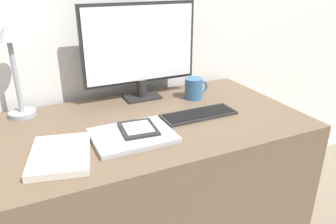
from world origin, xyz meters
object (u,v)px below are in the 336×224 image
at_px(ereader, 138,128).
at_px(desk_lamp, 13,60).
at_px(monitor, 140,48).
at_px(coffee_mug, 194,88).
at_px(keyboard, 199,114).
at_px(notebook, 60,155).
at_px(laptop, 133,135).

xyz_separation_m(ereader, desk_lamp, (-0.38, 0.37, 0.22)).
height_order(monitor, coffee_mug, monitor).
xyz_separation_m(keyboard, ereader, (-0.29, -0.05, 0.02)).
xyz_separation_m(monitor, notebook, (-0.44, -0.41, -0.23)).
bearing_deg(desk_lamp, monitor, -1.36).
distance_m(monitor, coffee_mug, 0.32).
xyz_separation_m(laptop, coffee_mug, (0.41, 0.27, 0.04)).
bearing_deg(monitor, desk_lamp, 178.64).
distance_m(keyboard, desk_lamp, 0.78).
distance_m(laptop, notebook, 0.26).
distance_m(monitor, ereader, 0.45).
distance_m(ereader, coffee_mug, 0.45).
height_order(monitor, laptop, monitor).
bearing_deg(notebook, desk_lamp, 102.15).
relative_size(monitor, desk_lamp, 1.42).
bearing_deg(coffee_mug, desk_lamp, 170.79).
distance_m(keyboard, notebook, 0.59).
relative_size(monitor, ereader, 3.36).
height_order(desk_lamp, coffee_mug, desk_lamp).
height_order(keyboard, desk_lamp, desk_lamp).
height_order(keyboard, notebook, notebook).
height_order(laptop, ereader, ereader).
bearing_deg(keyboard, ereader, -170.04).
distance_m(keyboard, ereader, 0.30).
bearing_deg(laptop, monitor, 64.25).
xyz_separation_m(desk_lamp, notebook, (0.09, -0.43, -0.23)).
bearing_deg(coffee_mug, notebook, -155.69).
relative_size(desk_lamp, coffee_mug, 3.16).
height_order(desk_lamp, notebook, desk_lamp).
bearing_deg(coffee_mug, laptop, -146.80).
height_order(ereader, coffee_mug, coffee_mug).
height_order(ereader, desk_lamp, desk_lamp).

